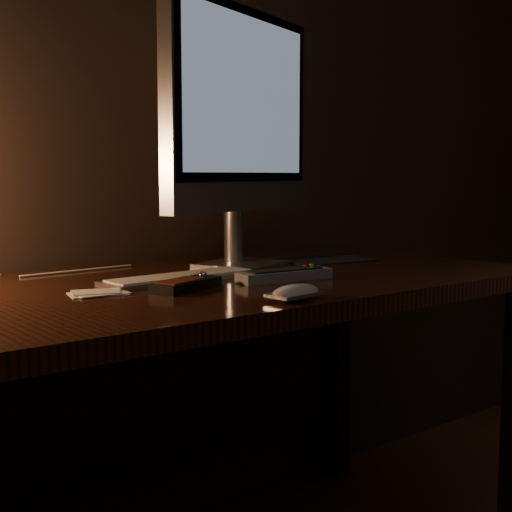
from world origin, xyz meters
TOP-DOWN VIEW (x-y plane):
  - desk at (0.00, 1.93)m, footprint 1.60×0.75m
  - monitor at (0.23, 1.99)m, footprint 0.58×0.25m
  - keyboard at (-0.03, 1.88)m, footprint 0.37×0.13m
  - mousepad at (0.48, 1.97)m, footprint 0.26×0.22m
  - mouse at (0.01, 1.54)m, footprint 0.12×0.07m
  - media_remote at (-0.09, 1.76)m, footprint 0.18×0.12m
  - tv_remote at (0.15, 1.74)m, footprint 0.23×0.08m
  - papers at (-0.25, 1.82)m, footprint 0.12×0.10m
  - cable at (-0.31, 2.13)m, footprint 0.59×0.13m

SIDE VIEW (x-z plane):
  - desk at x=0.00m, z-range 0.25..1.00m
  - mousepad at x=0.48m, z-range 0.75..0.75m
  - cable at x=-0.31m, z-range 0.75..0.76m
  - papers at x=-0.25m, z-range 0.75..0.76m
  - keyboard at x=-0.03m, z-range 0.75..0.76m
  - mouse at x=0.01m, z-range 0.75..0.77m
  - media_remote at x=-0.09m, z-range 0.75..0.78m
  - tv_remote at x=0.15m, z-range 0.75..0.78m
  - monitor at x=0.23m, z-range 0.81..1.45m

